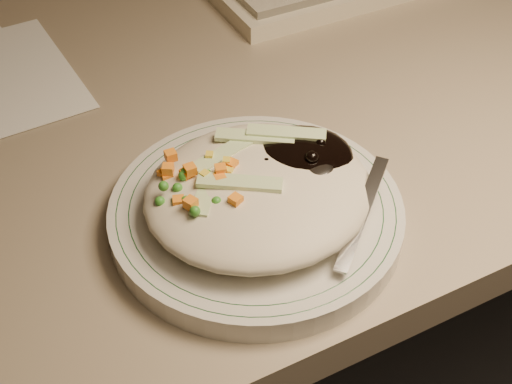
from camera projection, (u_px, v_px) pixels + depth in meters
name	position (u px, v px, depth m)	size (l,w,h in m)	color
desk	(254.00, 201.00, 0.93)	(1.40, 0.70, 0.74)	gray
plate	(256.00, 214.00, 0.61)	(0.25, 0.25, 0.02)	silver
plate_rim	(256.00, 206.00, 0.60)	(0.24, 0.24, 0.00)	#144723
meal	(261.00, 186.00, 0.59)	(0.20, 0.19, 0.05)	#C1B79D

